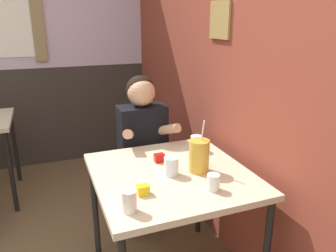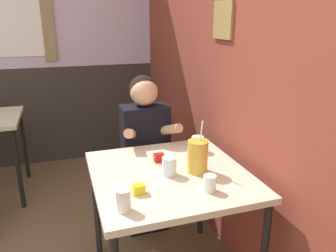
# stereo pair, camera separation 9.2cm
# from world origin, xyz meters

# --- Properties ---
(brick_wall_right) EXTENTS (0.08, 4.58, 2.70)m
(brick_wall_right) POSITION_xyz_m (1.37, 1.29, 1.35)
(brick_wall_right) COLOR brown
(brick_wall_right) RESTS_ON ground_plane
(back_wall) EXTENTS (5.68, 0.09, 2.70)m
(back_wall) POSITION_xyz_m (-0.01, 2.61, 1.35)
(back_wall) COLOR silver
(back_wall) RESTS_ON ground_plane
(main_table) EXTENTS (0.86, 0.89, 0.77)m
(main_table) POSITION_xyz_m (0.84, 0.37, 0.70)
(main_table) COLOR beige
(main_table) RESTS_ON ground_plane
(person_seated) EXTENTS (0.42, 0.40, 1.22)m
(person_seated) POSITION_xyz_m (0.85, 0.98, 0.64)
(person_seated) COLOR black
(person_seated) RESTS_ON ground_plane
(cocktail_pitcher) EXTENTS (0.12, 0.12, 0.31)m
(cocktail_pitcher) POSITION_xyz_m (0.99, 0.33, 0.86)
(cocktail_pitcher) COLOR gold
(cocktail_pitcher) RESTS_ON main_table
(glass_near_pitcher) EXTENTS (0.08, 0.08, 0.10)m
(glass_near_pitcher) POSITION_xyz_m (1.11, 0.61, 0.82)
(glass_near_pitcher) COLOR silver
(glass_near_pitcher) RESTS_ON main_table
(glass_center) EXTENTS (0.07, 0.07, 0.09)m
(glass_center) POSITION_xyz_m (0.96, 0.10, 0.81)
(glass_center) COLOR silver
(glass_center) RESTS_ON main_table
(glass_far_side) EXTENTS (0.07, 0.07, 0.11)m
(glass_far_side) POSITION_xyz_m (0.52, 0.06, 0.82)
(glass_far_side) COLOR silver
(glass_far_side) RESTS_ON main_table
(glass_by_brick) EXTENTS (0.08, 0.08, 0.11)m
(glass_by_brick) POSITION_xyz_m (0.83, 0.34, 0.82)
(glass_by_brick) COLOR silver
(glass_by_brick) RESTS_ON main_table
(condiment_ketchup) EXTENTS (0.06, 0.04, 0.05)m
(condiment_ketchup) POSITION_xyz_m (0.83, 0.53, 0.80)
(condiment_ketchup) COLOR #B7140F
(condiment_ketchup) RESTS_ON main_table
(condiment_mustard) EXTENTS (0.06, 0.04, 0.05)m
(condiment_mustard) POSITION_xyz_m (0.62, 0.19, 0.80)
(condiment_mustard) COLOR yellow
(condiment_mustard) RESTS_ON main_table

